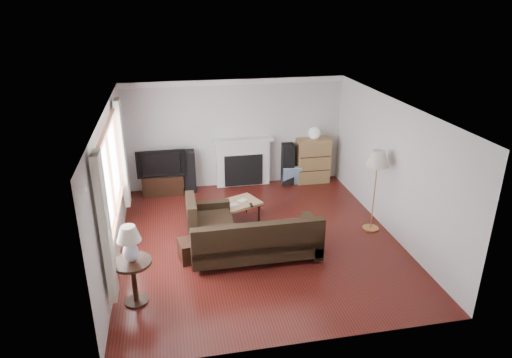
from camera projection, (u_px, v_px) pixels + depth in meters
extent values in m
cube|color=#4E1611|center=(259.00, 240.00, 8.46)|extent=(5.10, 5.60, 0.04)
cube|color=white|center=(260.00, 107.00, 7.51)|extent=(5.10, 5.60, 0.04)
cube|color=silver|center=(235.00, 133.00, 10.48)|extent=(5.00, 0.04, 2.50)
cube|color=silver|center=(305.00, 261.00, 5.49)|extent=(5.00, 0.04, 2.50)
cube|color=silver|center=(111.00, 188.00, 7.54)|extent=(0.04, 5.50, 2.50)
cube|color=silver|center=(392.00, 168.00, 8.43)|extent=(0.04, 5.50, 2.50)
cube|color=#935436|center=(111.00, 176.00, 7.25)|extent=(0.12, 2.74, 1.54)
cube|color=beige|center=(105.00, 229.00, 5.94)|extent=(0.10, 0.35, 2.10)
cube|color=beige|center=(122.00, 154.00, 8.70)|extent=(0.10, 0.35, 2.10)
cube|color=white|center=(243.00, 162.00, 10.67)|extent=(1.40, 0.26, 1.15)
cube|color=black|center=(163.00, 184.00, 10.34)|extent=(0.91, 0.41, 0.45)
imported|color=black|center=(161.00, 162.00, 10.13)|extent=(1.08, 0.14, 0.62)
cube|color=black|center=(189.00, 171.00, 10.40)|extent=(0.27, 0.32, 0.96)
cube|color=black|center=(288.00, 164.00, 10.80)|extent=(0.30, 0.35, 0.98)
cube|color=olive|center=(313.00, 161.00, 10.88)|extent=(0.78, 0.37, 1.08)
sphere|color=white|center=(314.00, 133.00, 10.62)|extent=(0.28, 0.28, 0.28)
cube|color=black|center=(255.00, 238.00, 7.75)|extent=(2.38, 1.74, 0.77)
cube|color=#A67C4F|center=(233.00, 213.00, 9.00)|extent=(1.23, 0.97, 0.42)
cube|color=black|center=(192.00, 250.00, 7.79)|extent=(0.49, 0.49, 0.36)
cube|color=#BA8140|center=(374.00, 191.00, 8.55)|extent=(0.52, 0.52, 1.60)
cube|color=black|center=(134.00, 282.00, 6.63)|extent=(0.56, 0.56, 0.70)
cube|color=silver|center=(130.00, 244.00, 6.39)|extent=(0.34, 0.34, 0.55)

